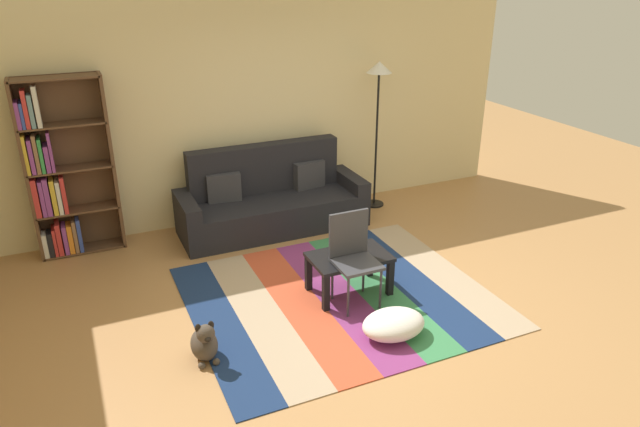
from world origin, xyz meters
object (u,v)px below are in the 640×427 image
couch (271,201)px  standing_lamp (378,87)px  bookshelf (59,176)px  dog (205,343)px  coffee_table (349,262)px  pouf (394,324)px  folding_chair (353,251)px  tv_remote (346,259)px

couch → standing_lamp: size_ratio=1.18×
bookshelf → dog: (0.90, -2.55, -0.75)m
couch → dog: 2.67m
coffee_table → pouf: size_ratio=1.34×
coffee_table → dog: coffee_table is taller
couch → dog: size_ratio=5.69×
coffee_table → folding_chair: bearing=-104.9°
pouf → folding_chair: folding_chair is taller
bookshelf → pouf: 3.90m
bookshelf → dog: bookshelf is taller
tv_remote → folding_chair: folding_chair is taller
coffee_table → folding_chair: 0.24m
coffee_table → standing_lamp: size_ratio=0.40×
couch → bookshelf: (-2.30, 0.28, 0.58)m
dog → tv_remote: (1.48, 0.39, 0.27)m
folding_chair → dog: bearing=-127.6°
coffee_table → standing_lamp: 2.64m
folding_chair → bookshelf: bearing=177.7°
pouf → tv_remote: bearing=97.8°
standing_lamp → folding_chair: size_ratio=2.12×
coffee_table → dog: bearing=-163.4°
standing_lamp → bookshelf: bearing=177.3°
tv_remote → coffee_table: bearing=60.1°
bookshelf → tv_remote: 3.25m
dog → tv_remote: tv_remote is taller
dog → couch: bearing=58.3°
pouf → bookshelf: bearing=130.5°
dog → standing_lamp: bearing=39.2°
pouf → folding_chair: bearing=95.0°
bookshelf → standing_lamp: bearing=-2.7°
bookshelf → folding_chair: size_ratio=2.19×
coffee_table → dog: size_ratio=1.94×
couch → tv_remote: (0.08, -1.87, 0.09)m
dog → standing_lamp: size_ratio=0.21×
couch → coffee_table: 1.81m
coffee_table → pouf: coffee_table is taller
couch → bookshelf: size_ratio=1.15×
standing_lamp → tv_remote: size_ratio=12.73×
pouf → dog: (-1.58, 0.36, 0.04)m
coffee_table → tv_remote: tv_remote is taller
bookshelf → coffee_table: (2.46, -2.08, -0.57)m
dog → standing_lamp: (2.90, 2.37, 1.43)m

